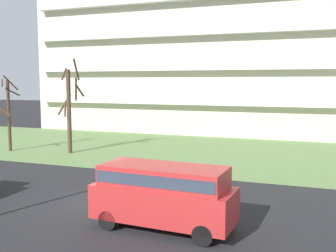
% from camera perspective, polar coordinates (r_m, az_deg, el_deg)
% --- Properties ---
extents(ground, '(160.00, 160.00, 0.00)m').
position_cam_1_polar(ground, '(18.31, -9.31, -10.82)').
color(ground, '#232326').
extents(grass_lawn_strip, '(80.00, 16.00, 0.08)m').
position_cam_1_polar(grass_lawn_strip, '(30.91, 3.70, -3.60)').
color(grass_lawn_strip, '#66844C').
rests_on(grass_lawn_strip, ground).
extents(apartment_building, '(41.22, 13.66, 19.77)m').
position_cam_1_polar(apartment_building, '(44.61, 9.25, 12.08)').
color(apartment_building, beige).
rests_on(apartment_building, ground).
extents(tree_far_left, '(1.54, 1.43, 5.88)m').
position_cam_1_polar(tree_far_left, '(32.72, -21.96, 1.82)').
color(tree_far_left, '#423023').
rests_on(tree_far_left, ground).
extents(tree_left, '(1.90, 1.74, 7.06)m').
position_cam_1_polar(tree_left, '(30.38, -13.94, 2.73)').
color(tree_left, '#4C3828').
rests_on(tree_left, ground).
extents(van_red_center_left, '(5.30, 2.27, 2.36)m').
position_cam_1_polar(van_red_center_left, '(14.66, -0.67, -9.43)').
color(van_red_center_left, '#B22828').
rests_on(van_red_center_left, ground).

